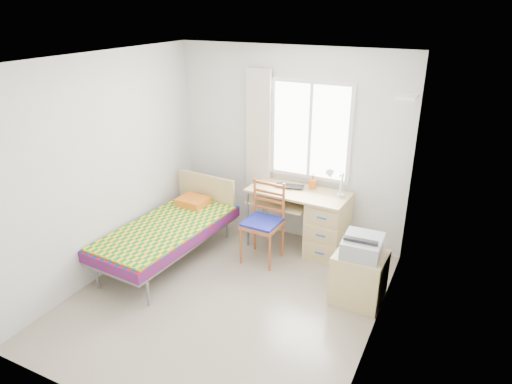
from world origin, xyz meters
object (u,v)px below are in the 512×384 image
at_px(chair, 264,218).
at_px(printer, 362,245).
at_px(bed, 170,229).
at_px(desk, 323,222).
at_px(cabinet, 359,277).

height_order(chair, printer, chair).
relative_size(bed, chair, 1.97).
xyz_separation_m(chair, printer, (1.32, -0.35, 0.11)).
height_order(desk, cabinet, desk).
bearing_deg(printer, desk, 128.02).
height_order(chair, cabinet, chair).
height_order(bed, desk, bed).
xyz_separation_m(bed, cabinet, (2.40, 0.16, -0.12)).
relative_size(bed, desk, 1.52).
height_order(bed, chair, chair).
bearing_deg(desk, bed, -147.33).
distance_m(bed, desk, 1.96).
bearing_deg(printer, chair, 162.45).
xyz_separation_m(bed, chair, (1.08, 0.52, 0.16)).
height_order(cabinet, printer, printer).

